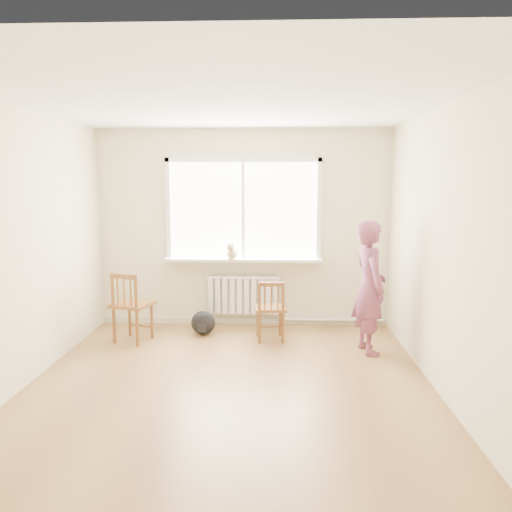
# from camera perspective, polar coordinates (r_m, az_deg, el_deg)

# --- Properties ---
(floor) EXTENTS (4.50, 4.50, 0.00)m
(floor) POSITION_cam_1_polar(r_m,az_deg,el_deg) (5.02, -3.11, -14.87)
(floor) COLOR olive
(floor) RESTS_ON ground
(ceiling) EXTENTS (4.50, 4.50, 0.00)m
(ceiling) POSITION_cam_1_polar(r_m,az_deg,el_deg) (4.66, -3.39, 17.24)
(ceiling) COLOR white
(ceiling) RESTS_ON back_wall
(back_wall) EXTENTS (4.00, 0.01, 2.70)m
(back_wall) POSITION_cam_1_polar(r_m,az_deg,el_deg) (6.88, -1.44, 3.17)
(back_wall) COLOR beige
(back_wall) RESTS_ON ground
(window) EXTENTS (2.12, 0.05, 1.42)m
(window) POSITION_cam_1_polar(r_m,az_deg,el_deg) (6.83, -1.46, 5.76)
(window) COLOR white
(window) RESTS_ON back_wall
(windowsill) EXTENTS (2.15, 0.22, 0.04)m
(windowsill) POSITION_cam_1_polar(r_m,az_deg,el_deg) (6.82, -1.49, -0.43)
(windowsill) COLOR white
(windowsill) RESTS_ON back_wall
(radiator) EXTENTS (1.00, 0.12, 0.55)m
(radiator) POSITION_cam_1_polar(r_m,az_deg,el_deg) (6.94, -1.46, -4.41)
(radiator) COLOR white
(radiator) RESTS_ON back_wall
(heating_pipe) EXTENTS (1.40, 0.04, 0.04)m
(heating_pipe) POSITION_cam_1_polar(r_m,az_deg,el_deg) (7.09, 8.79, -7.23)
(heating_pipe) COLOR silver
(heating_pipe) RESTS_ON back_wall
(baseboard) EXTENTS (4.00, 0.03, 0.08)m
(baseboard) POSITION_cam_1_polar(r_m,az_deg,el_deg) (7.11, -1.41, -7.41)
(baseboard) COLOR beige
(baseboard) RESTS_ON ground
(chair_left) EXTENTS (0.54, 0.53, 0.89)m
(chair_left) POSITION_cam_1_polar(r_m,az_deg,el_deg) (6.42, -14.17, -5.67)
(chair_left) COLOR brown
(chair_left) RESTS_ON floor
(chair_right) EXTENTS (0.42, 0.40, 0.77)m
(chair_right) POSITION_cam_1_polar(r_m,az_deg,el_deg) (6.29, 1.66, -6.24)
(chair_right) COLOR brown
(chair_right) RESTS_ON floor
(person) EXTENTS (0.47, 0.63, 1.55)m
(person) POSITION_cam_1_polar(r_m,az_deg,el_deg) (5.94, 12.85, -3.50)
(person) COLOR #C14049
(person) RESTS_ON floor
(cat) EXTENTS (0.18, 0.37, 0.25)m
(cat) POSITION_cam_1_polar(r_m,az_deg,el_deg) (6.73, -2.76, 0.47)
(cat) COLOR beige
(cat) RESTS_ON windowsill
(backpack) EXTENTS (0.35, 0.29, 0.32)m
(backpack) POSITION_cam_1_polar(r_m,az_deg,el_deg) (6.63, -6.06, -7.58)
(backpack) COLOR black
(backpack) RESTS_ON floor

